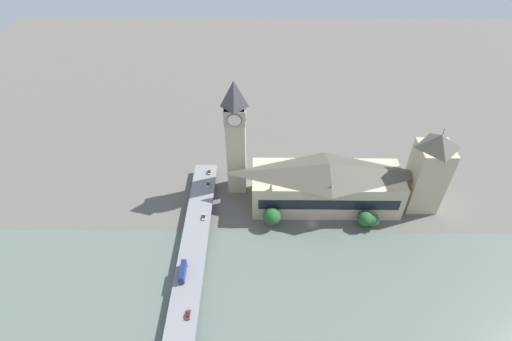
% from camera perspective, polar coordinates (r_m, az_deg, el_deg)
% --- Properties ---
extents(ground_plane, '(600.00, 600.00, 0.00)m').
position_cam_1_polar(ground_plane, '(222.69, 8.05, -7.59)').
color(ground_plane, '#605E56').
extents(river_water, '(64.91, 360.00, 0.30)m').
position_cam_1_polar(river_water, '(199.75, 9.13, -15.91)').
color(river_water, slate).
rests_on(river_water, ground_plane).
extents(parliament_hall, '(27.49, 81.97, 29.75)m').
position_cam_1_polar(parliament_hall, '(224.65, 10.02, -1.90)').
color(parliament_hall, '#C1B28E').
rests_on(parliament_hall, ground_plane).
extents(clock_tower, '(11.61, 11.61, 71.43)m').
position_cam_1_polar(clock_tower, '(216.40, -2.92, 5.01)').
color(clock_tower, '#C1B28E').
rests_on(clock_tower, ground_plane).
extents(victoria_tower, '(17.32, 17.32, 52.70)m').
position_cam_1_polar(victoria_tower, '(233.56, 23.39, -0.15)').
color(victoria_tower, '#C1B28E').
rests_on(victoria_tower, ground_plane).
extents(road_bridge, '(161.83, 13.45, 5.75)m').
position_cam_1_polar(road_bridge, '(196.50, -9.60, -15.02)').
color(road_bridge, slate).
rests_on(road_bridge, ground_plane).
extents(double_decker_bus_mid, '(10.87, 2.51, 4.81)m').
position_cam_1_polar(double_decker_bus_mid, '(194.80, -10.43, -13.98)').
color(double_decker_bus_mid, navy).
rests_on(double_decker_bus_mid, road_bridge).
extents(car_southbound_lead, '(4.64, 1.78, 1.31)m').
position_cam_1_polar(car_southbound_lead, '(234.88, -6.84, -1.96)').
color(car_southbound_lead, silver).
rests_on(car_southbound_lead, road_bridge).
extents(car_southbound_mid, '(3.85, 1.89, 1.48)m').
position_cam_1_polar(car_southbound_mid, '(242.70, -6.69, -0.21)').
color(car_southbound_mid, gold).
rests_on(car_southbound_mid, road_bridge).
extents(car_southbound_tail, '(4.20, 1.82, 1.37)m').
position_cam_1_polar(car_southbound_tail, '(217.16, -7.46, -6.59)').
color(car_southbound_tail, silver).
rests_on(car_southbound_tail, road_bridge).
extents(car_southbound_extra, '(4.46, 1.85, 1.43)m').
position_cam_1_polar(car_southbound_extra, '(185.00, -9.70, -19.65)').
color(car_southbound_extra, maroon).
rests_on(car_southbound_extra, road_bridge).
extents(tree_embankment_near, '(6.98, 6.98, 8.96)m').
position_cam_1_polar(tree_embankment_near, '(224.17, 16.34, -6.79)').
color(tree_embankment_near, brown).
rests_on(tree_embankment_near, ground_plane).
extents(tree_embankment_mid, '(9.58, 9.58, 12.19)m').
position_cam_1_polar(tree_embankment_mid, '(214.50, 2.29, -6.56)').
color(tree_embankment_mid, brown).
rests_on(tree_embankment_mid, ground_plane).
extents(tree_embankment_far, '(8.43, 8.43, 10.93)m').
position_cam_1_polar(tree_embankment_far, '(222.06, 15.29, -6.62)').
color(tree_embankment_far, brown).
rests_on(tree_embankment_far, ground_plane).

